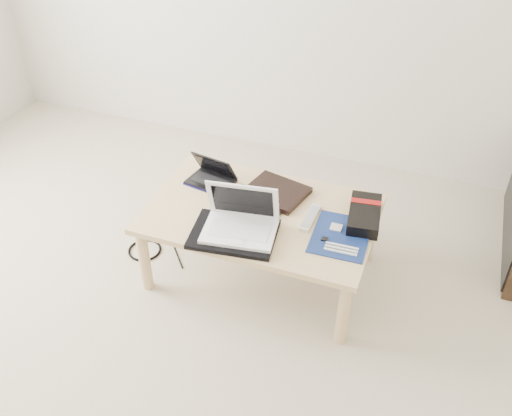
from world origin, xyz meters
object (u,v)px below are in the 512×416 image
(gpu_box, at_px, (364,215))
(netbook, at_px, (212,176))
(white_laptop, at_px, (241,221))
(coffee_table, at_px, (261,220))

(gpu_box, bearing_deg, netbook, 177.13)
(netbook, relative_size, white_laptop, 0.71)
(coffee_table, bearing_deg, netbook, 155.01)
(white_laptop, height_order, gpu_box, white_laptop)
(netbook, relative_size, gpu_box, 0.84)
(coffee_table, relative_size, netbook, 4.29)
(coffee_table, relative_size, gpu_box, 3.60)
(coffee_table, height_order, white_laptop, white_laptop)
(coffee_table, xyz_separation_m, netbook, (-0.33, 0.15, 0.08))
(netbook, bearing_deg, coffee_table, -24.99)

